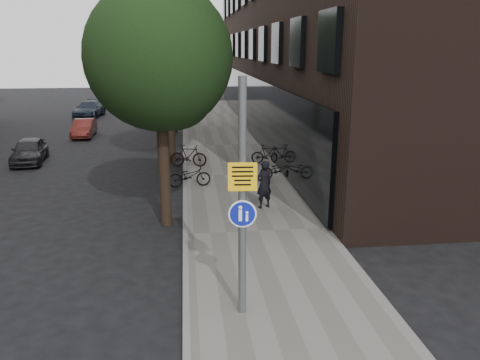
{
  "coord_description": "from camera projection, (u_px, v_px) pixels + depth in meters",
  "views": [
    {
      "loc": [
        -1.88,
        -9.96,
        5.58
      ],
      "look_at": [
        -0.42,
        2.53,
        2.0
      ],
      "focal_mm": 35.0,
      "sensor_mm": 36.0,
      "label": 1
    }
  ],
  "objects": [
    {
      "name": "ground",
      "position": [
        269.0,
        288.0,
        11.26
      ],
      "size": [
        120.0,
        120.0,
        0.0
      ],
      "primitive_type": "plane",
      "color": "black",
      "rests_on": "ground"
    },
    {
      "name": "pedestrian",
      "position": [
        264.0,
        184.0,
        16.29
      ],
      "size": [
        0.73,
        0.62,
        1.7
      ],
      "primitive_type": "imported",
      "rotation": [
        0.0,
        0.0,
        3.56
      ],
      "color": "black",
      "rests_on": "sidewalk"
    },
    {
      "name": "signpost",
      "position": [
        242.0,
        201.0,
        9.35
      ],
      "size": [
        0.57,
        0.16,
        4.95
      ],
      "rotation": [
        0.0,
        0.0,
        -0.08
      ],
      "color": "#595B5E",
      "rests_on": "sidewalk"
    },
    {
      "name": "parked_car_near",
      "position": [
        29.0,
        150.0,
        23.33
      ],
      "size": [
        1.83,
        3.72,
        1.22
      ],
      "primitive_type": "imported",
      "rotation": [
        0.0,
        0.0,
        0.11
      ],
      "color": "black",
      "rests_on": "ground"
    },
    {
      "name": "sidewalk",
      "position": [
        235.0,
        176.0,
        20.82
      ],
      "size": [
        4.5,
        60.0,
        0.12
      ],
      "primitive_type": "cube",
      "color": "slate",
      "rests_on": "ground"
    },
    {
      "name": "parked_car_far",
      "position": [
        89.0,
        109.0,
        38.55
      ],
      "size": [
        2.28,
        4.69,
        1.32
      ],
      "primitive_type": "imported",
      "rotation": [
        0.0,
        0.0,
        -0.1
      ],
      "color": "#19222E",
      "rests_on": "ground"
    },
    {
      "name": "parked_bike_curb_near",
      "position": [
        189.0,
        176.0,
        18.89
      ],
      "size": [
        1.78,
        0.79,
        0.9
      ],
      "primitive_type": "imported",
      "rotation": [
        0.0,
        0.0,
        1.68
      ],
      "color": "black",
      "rests_on": "sidewalk"
    },
    {
      "name": "parked_bike_facade_near",
      "position": [
        279.0,
        170.0,
        19.86
      ],
      "size": [
        1.69,
        0.7,
        0.87
      ],
      "primitive_type": "imported",
      "rotation": [
        0.0,
        0.0,
        1.49
      ],
      "color": "black",
      "rests_on": "sidewalk"
    },
    {
      "name": "street_tree_mid",
      "position": [
        170.0,
        57.0,
        22.13
      ],
      "size": [
        5.0,
        5.0,
        7.8
      ],
      "color": "black",
      "rests_on": "ground"
    },
    {
      "name": "parked_bike_facade_far",
      "position": [
        267.0,
        154.0,
        22.64
      ],
      "size": [
        1.58,
        0.62,
        0.92
      ],
      "primitive_type": "imported",
      "rotation": [
        0.0,
        0.0,
        1.45
      ],
      "color": "black",
      "rests_on": "sidewalk"
    },
    {
      "name": "curb_edge",
      "position": [
        185.0,
        177.0,
        20.57
      ],
      "size": [
        0.15,
        60.0,
        0.13
      ],
      "primitive_type": "cube",
      "color": "slate",
      "rests_on": "ground"
    },
    {
      "name": "parked_car_mid",
      "position": [
        84.0,
        128.0,
        30.05
      ],
      "size": [
        1.29,
        3.44,
        1.12
      ],
      "primitive_type": "imported",
      "rotation": [
        0.0,
        0.0,
        0.03
      ],
      "color": "#5C1E1A",
      "rests_on": "ground"
    },
    {
      "name": "parked_bike_curb_far",
      "position": [
        188.0,
        156.0,
        22.07
      ],
      "size": [
        1.8,
        0.82,
        1.04
      ],
      "primitive_type": "imported",
      "rotation": [
        0.0,
        0.0,
        1.37
      ],
      "color": "black",
      "rests_on": "sidewalk"
    },
    {
      "name": "street_tree_near",
      "position": [
        162.0,
        63.0,
        14.01
      ],
      "size": [
        4.4,
        4.4,
        7.5
      ],
      "color": "black",
      "rests_on": "ground"
    },
    {
      "name": "street_tree_far",
      "position": [
        174.0,
        54.0,
        30.72
      ],
      "size": [
        5.0,
        5.0,
        7.8
      ],
      "color": "black",
      "rests_on": "ground"
    }
  ]
}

